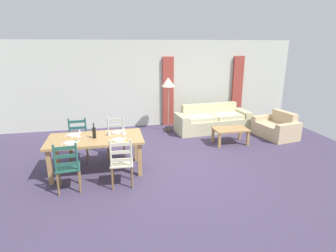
{
  "coord_description": "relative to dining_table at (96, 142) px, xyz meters",
  "views": [
    {
      "loc": [
        -1.25,
        -5.37,
        2.57
      ],
      "look_at": [
        0.03,
        0.56,
        0.75
      ],
      "focal_mm": 29.2,
      "sensor_mm": 36.0,
      "label": 1
    }
  ],
  "objects": [
    {
      "name": "standing_lamp",
      "position": [
        2.03,
        2.39,
        0.75
      ],
      "size": [
        0.4,
        0.4,
        1.64
      ],
      "color": "#332D28",
      "rests_on": "ground_plane"
    },
    {
      "name": "coffee_table",
      "position": [
        3.43,
        0.99,
        -0.31
      ],
      "size": [
        0.9,
        0.56,
        0.42
      ],
      "color": "#AF854F",
      "rests_on": "ground_plane"
    },
    {
      "name": "fork_near_right",
      "position": [
        0.3,
        -0.25,
        0.09
      ],
      "size": [
        0.02,
        0.17,
        0.01
      ],
      "primitive_type": "cube",
      "rotation": [
        0.0,
        0.0,
        -0.03
      ],
      "color": "silver",
      "rests_on": "dining_table"
    },
    {
      "name": "dining_chair_far_right",
      "position": [
        0.42,
        0.72,
        -0.19
      ],
      "size": [
        0.45,
        0.43,
        0.96
      ],
      "color": "beige",
      "rests_on": "ground_plane"
    },
    {
      "name": "fork_near_left",
      "position": [
        -0.6,
        -0.25,
        0.09
      ],
      "size": [
        0.02,
        0.17,
        0.01
      ],
      "primitive_type": "cube",
      "rotation": [
        0.0,
        0.0,
        -0.01
      ],
      "color": "silver",
      "rests_on": "dining_table"
    },
    {
      "name": "armchair_upholstered",
      "position": [
        5.0,
        1.25,
        -0.41
      ],
      "size": [
        0.99,
        1.28,
        0.72
      ],
      "color": "#D0B58A",
      "rests_on": "ground_plane"
    },
    {
      "name": "curtain_panel_left",
      "position": [
        2.18,
        3.09,
        0.44
      ],
      "size": [
        0.35,
        0.08,
        2.2
      ],
      "primitive_type": "cube",
      "color": "#A23D32",
      "rests_on": "ground_plane"
    },
    {
      "name": "dining_chair_near_left",
      "position": [
        -0.47,
        -0.72,
        -0.19
      ],
      "size": [
        0.45,
        0.43,
        0.96
      ],
      "color": "#24584A",
      "rests_on": "ground_plane"
    },
    {
      "name": "coffee_cup_primary",
      "position": [
        0.27,
        0.08,
        0.13
      ],
      "size": [
        0.07,
        0.07,
        0.09
      ],
      "primitive_type": "cylinder",
      "color": "silver",
      "rests_on": "dining_table"
    },
    {
      "name": "couch",
      "position": [
        3.38,
        2.21,
        -0.37
      ],
      "size": [
        2.34,
        0.99,
        0.8
      ],
      "color": "beige",
      "rests_on": "ground_plane"
    },
    {
      "name": "wine_glass_far_left",
      "position": [
        -0.31,
        0.13,
        0.2
      ],
      "size": [
        0.06,
        0.06,
        0.16
      ],
      "color": "white",
      "rests_on": "dining_table"
    },
    {
      "name": "wine_glass_near_left",
      "position": [
        -0.32,
        -0.13,
        0.2
      ],
      "size": [
        0.06,
        0.06,
        0.16
      ],
      "color": "white",
      "rests_on": "dining_table"
    },
    {
      "name": "ground_plane",
      "position": [
        1.59,
        -0.07,
        -0.67
      ],
      "size": [
        9.6,
        9.6,
        0.02
      ],
      "primitive_type": "cube",
      "color": "#443955"
    },
    {
      "name": "dinner_plate_far_right",
      "position": [
        0.45,
        0.25,
        0.1
      ],
      "size": [
        0.24,
        0.24,
        0.02
      ],
      "primitive_type": "cylinder",
      "color": "white",
      "rests_on": "dining_table"
    },
    {
      "name": "dinner_plate_far_left",
      "position": [
        -0.45,
        0.25,
        0.1
      ],
      "size": [
        0.24,
        0.24,
        0.02
      ],
      "primitive_type": "cylinder",
      "color": "white",
      "rests_on": "dining_table"
    },
    {
      "name": "dining_chair_near_right",
      "position": [
        0.48,
        -0.73,
        -0.19
      ],
      "size": [
        0.44,
        0.42,
        0.96
      ],
      "color": "beige",
      "rests_on": "ground_plane"
    },
    {
      "name": "curtain_panel_right",
      "position": [
        4.58,
        3.09,
        0.44
      ],
      "size": [
        0.35,
        0.08,
        2.2
      ],
      "primitive_type": "cube",
      "color": "#A23D32",
      "rests_on": "ground_plane"
    },
    {
      "name": "wall_far",
      "position": [
        1.59,
        3.23,
        0.69
      ],
      "size": [
        9.6,
        0.16,
        2.7
      ],
      "primitive_type": "cube",
      "color": "beige",
      "rests_on": "ground_plane"
    },
    {
      "name": "dining_table",
      "position": [
        0.0,
        0.0,
        0.0
      ],
      "size": [
        1.9,
        0.96,
        0.75
      ],
      "color": "#AF854F",
      "rests_on": "ground_plane"
    },
    {
      "name": "dining_chair_far_left",
      "position": [
        -0.43,
        0.73,
        -0.19
      ],
      "size": [
        0.44,
        0.42,
        0.96
      ],
      "color": "#225550",
      "rests_on": "ground_plane"
    },
    {
      "name": "dinner_plate_near_left",
      "position": [
        -0.45,
        -0.25,
        0.1
      ],
      "size": [
        0.24,
        0.24,
        0.02
      ],
      "primitive_type": "cylinder",
      "color": "white",
      "rests_on": "dining_table"
    },
    {
      "name": "wine_glass_far_right",
      "position": [
        0.57,
        0.13,
        0.2
      ],
      "size": [
        0.06,
        0.06,
        0.16
      ],
      "color": "white",
      "rests_on": "dining_table"
    },
    {
      "name": "dinner_plate_near_right",
      "position": [
        0.45,
        -0.25,
        0.1
      ],
      "size": [
        0.24,
        0.24,
        0.02
      ],
      "primitive_type": "cylinder",
      "color": "white",
      "rests_on": "dining_table"
    },
    {
      "name": "wine_bottle",
      "position": [
        -0.01,
        -0.02,
        0.2
      ],
      "size": [
        0.07,
        0.07,
        0.32
      ],
      "color": "black",
      "rests_on": "dining_table"
    },
    {
      "name": "fork_far_right",
      "position": [
        0.3,
        0.25,
        0.09
      ],
      "size": [
        0.02,
        0.17,
        0.01
      ],
      "primitive_type": "cube",
      "rotation": [
        0.0,
        0.0,
        0.01
      ],
      "color": "silver",
      "rests_on": "dining_table"
    },
    {
      "name": "fork_far_left",
      "position": [
        -0.6,
        0.25,
        0.09
      ],
      "size": [
        0.03,
        0.17,
        0.01
      ],
      "primitive_type": "cube",
      "rotation": [
        0.0,
        0.0,
        -0.09
      ],
      "color": "silver",
      "rests_on": "dining_table"
    },
    {
      "name": "wine_glass_near_right",
      "position": [
        0.59,
        -0.15,
        0.2
      ],
      "size": [
        0.06,
        0.06,
        0.16
      ],
      "color": "white",
      "rests_on": "dining_table"
    }
  ]
}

